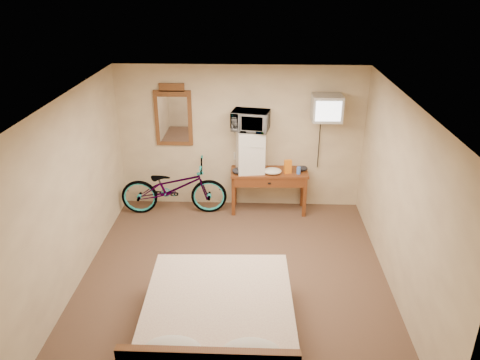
{
  "coord_description": "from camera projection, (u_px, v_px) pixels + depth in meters",
  "views": [
    {
      "loc": [
        0.29,
        -5.32,
        3.89
      ],
      "look_at": [
        0.05,
        0.71,
        1.17
      ],
      "focal_mm": 35.0,
      "sensor_mm": 36.0,
      "label": 1
    }
  ],
  "objects": [
    {
      "name": "room",
      "position": [
        234.0,
        197.0,
        5.94
      ],
      "size": [
        4.6,
        4.64,
        2.5
      ],
      "color": "#503828",
      "rests_on": "ground"
    },
    {
      "name": "wall_mirror",
      "position": [
        173.0,
        116.0,
        7.89
      ],
      "size": [
        0.63,
        0.04,
        1.07
      ],
      "color": "#5F2D1B",
      "rests_on": "room"
    },
    {
      "name": "bed",
      "position": [
        218.0,
        332.0,
        5.09
      ],
      "size": [
        1.73,
        2.25,
        0.9
      ],
      "color": "#5F2D1B",
      "rests_on": "floor"
    },
    {
      "name": "microwave",
      "position": [
        251.0,
        121.0,
        7.63
      ],
      "size": [
        0.66,
        0.5,
        0.33
      ],
      "primitive_type": "imported",
      "rotation": [
        0.0,
        0.0,
        -0.18
      ],
      "color": "silver",
      "rests_on": "mini_fridge"
    },
    {
      "name": "blue_cup",
      "position": [
        299.0,
        170.0,
        7.85
      ],
      "size": [
        0.07,
        0.07,
        0.12
      ],
      "primitive_type": "cylinder",
      "color": "#4478E8",
      "rests_on": "desk"
    },
    {
      "name": "snack_bag",
      "position": [
        288.0,
        167.0,
        7.86
      ],
      "size": [
        0.13,
        0.1,
        0.24
      ],
      "primitive_type": "cube",
      "rotation": [
        0.0,
        0.0,
        0.26
      ],
      "color": "orange",
      "rests_on": "desk"
    },
    {
      "name": "crt_television",
      "position": [
        327.0,
        108.0,
        7.47
      ],
      "size": [
        0.48,
        0.58,
        0.42
      ],
      "color": "black",
      "rests_on": "room"
    },
    {
      "name": "mini_fridge",
      "position": [
        250.0,
        151.0,
        7.85
      ],
      "size": [
        0.51,
        0.49,
        0.73
      ],
      "color": "silver",
      "rests_on": "desk"
    },
    {
      "name": "cloth_cream",
      "position": [
        272.0,
        171.0,
        7.86
      ],
      "size": [
        0.31,
        0.24,
        0.1
      ],
      "primitive_type": "ellipsoid",
      "color": "silver",
      "rests_on": "desk"
    },
    {
      "name": "cloth_dark_a",
      "position": [
        240.0,
        171.0,
        7.87
      ],
      "size": [
        0.27,
        0.2,
        0.1
      ],
      "primitive_type": "ellipsoid",
      "color": "black",
      "rests_on": "desk"
    },
    {
      "name": "cloth_dark_b",
      "position": [
        302.0,
        168.0,
        7.99
      ],
      "size": [
        0.18,
        0.15,
        0.08
      ],
      "primitive_type": "ellipsoid",
      "color": "black",
      "rests_on": "desk"
    },
    {
      "name": "desk",
      "position": [
        269.0,
        179.0,
        8.0
      ],
      "size": [
        1.32,
        0.54,
        0.75
      ],
      "color": "brown",
      "rests_on": "floor"
    },
    {
      "name": "bicycle",
      "position": [
        174.0,
        187.0,
        8.03
      ],
      "size": [
        1.85,
        0.76,
        0.95
      ],
      "primitive_type": "imported",
      "rotation": [
        0.0,
        0.0,
        1.64
      ],
      "color": "black",
      "rests_on": "floor"
    }
  ]
}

